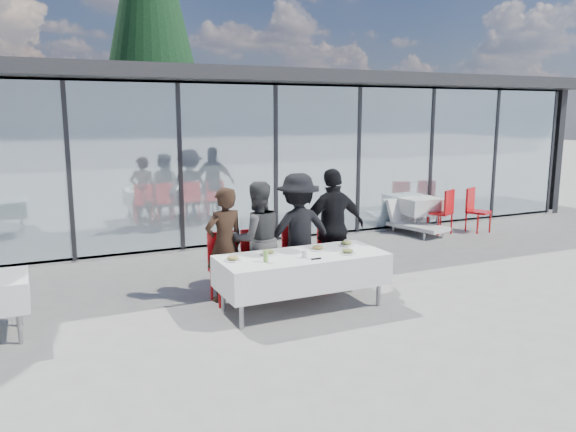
{
  "coord_description": "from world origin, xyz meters",
  "views": [
    {
      "loc": [
        -3.47,
        -6.31,
        2.61
      ],
      "look_at": [
        0.0,
        1.2,
        1.09
      ],
      "focal_mm": 35.0,
      "sensor_mm": 36.0,
      "label": 1
    }
  ],
  "objects_px": {
    "dining_table": "(302,270)",
    "diner_chair_d": "(333,251)",
    "diner_c": "(298,232)",
    "plate_c": "(318,248)",
    "diner_a": "(225,245)",
    "spare_table_right": "(419,206)",
    "plate_d": "(346,244)",
    "lounger": "(412,222)",
    "diner_b": "(257,239)",
    "spare_chair_b": "(444,209)",
    "plate_a": "(233,259)",
    "diner_chair_a": "(225,264)",
    "diner_chair_c": "(299,255)",
    "juice_bottle": "(266,257)",
    "conifer_tree": "(150,8)",
    "diner_chair_b": "(258,260)",
    "spare_chair_a": "(475,208)",
    "plate_extra": "(348,252)",
    "folded_eyeglasses": "(316,259)",
    "diner_d": "(333,228)",
    "plate_b": "(269,252)"
  },
  "relations": [
    {
      "from": "diner_a",
      "to": "spare_table_right",
      "type": "bearing_deg",
      "value": -164.41
    },
    {
      "from": "diner_chair_a",
      "to": "plate_extra",
      "type": "distance_m",
      "value": 1.72
    },
    {
      "from": "plate_a",
      "to": "lounger",
      "type": "bearing_deg",
      "value": 31.54
    },
    {
      "from": "diner_b",
      "to": "plate_a",
      "type": "height_order",
      "value": "diner_b"
    },
    {
      "from": "diner_chair_c",
      "to": "lounger",
      "type": "bearing_deg",
      "value": 32.7
    },
    {
      "from": "juice_bottle",
      "to": "diner_d",
      "type": "bearing_deg",
      "value": 31.35
    },
    {
      "from": "diner_c",
      "to": "diner_chair_a",
      "type": "bearing_deg",
      "value": 5.68
    },
    {
      "from": "diner_b",
      "to": "diner_chair_c",
      "type": "distance_m",
      "value": 0.71
    },
    {
      "from": "diner_d",
      "to": "spare_table_right",
      "type": "distance_m",
      "value": 4.74
    },
    {
      "from": "plate_d",
      "to": "spare_chair_b",
      "type": "xyz_separation_m",
      "value": [
        4.14,
        2.8,
        -0.24
      ]
    },
    {
      "from": "diner_c",
      "to": "plate_c",
      "type": "xyz_separation_m",
      "value": [
        0.0,
        -0.62,
        -0.1
      ]
    },
    {
      "from": "diner_chair_a",
      "to": "diner_c",
      "type": "distance_m",
      "value": 1.19
    },
    {
      "from": "dining_table",
      "to": "folded_eyeglasses",
      "type": "distance_m",
      "value": 0.37
    },
    {
      "from": "diner_c",
      "to": "juice_bottle",
      "type": "height_order",
      "value": "diner_c"
    },
    {
      "from": "diner_c",
      "to": "spare_chair_b",
      "type": "xyz_separation_m",
      "value": [
        4.64,
        2.25,
        -0.34
      ]
    },
    {
      "from": "plate_d",
      "to": "spare_table_right",
      "type": "xyz_separation_m",
      "value": [
        3.89,
        3.36,
        -0.22
      ]
    },
    {
      "from": "diner_chair_a",
      "to": "diner_chair_b",
      "type": "bearing_deg",
      "value": 0.0
    },
    {
      "from": "diner_b",
      "to": "diner_chair_b",
      "type": "xyz_separation_m",
      "value": [
        -0.0,
        -0.02,
        -0.3
      ]
    },
    {
      "from": "plate_d",
      "to": "conifer_tree",
      "type": "bearing_deg",
      "value": 90.33
    },
    {
      "from": "diner_chair_c",
      "to": "spare_table_right",
      "type": "relative_size",
      "value": 1.13
    },
    {
      "from": "folded_eyeglasses",
      "to": "conifer_tree",
      "type": "relative_size",
      "value": 0.01
    },
    {
      "from": "spare_chair_a",
      "to": "plate_c",
      "type": "bearing_deg",
      "value": -152.94
    },
    {
      "from": "diner_chair_c",
      "to": "spare_chair_b",
      "type": "bearing_deg",
      "value": 26.01
    },
    {
      "from": "diner_chair_d",
      "to": "folded_eyeglasses",
      "type": "relative_size",
      "value": 6.96
    },
    {
      "from": "diner_chair_c",
      "to": "plate_a",
      "type": "height_order",
      "value": "diner_chair_c"
    },
    {
      "from": "diner_chair_a",
      "to": "spare_chair_b",
      "type": "height_order",
      "value": "same"
    },
    {
      "from": "diner_d",
      "to": "plate_b",
      "type": "relative_size",
      "value": 7.64
    },
    {
      "from": "diner_chair_b",
      "to": "juice_bottle",
      "type": "xyz_separation_m",
      "value": [
        -0.25,
        -0.89,
        0.28
      ]
    },
    {
      "from": "diner_c",
      "to": "plate_d",
      "type": "relative_size",
      "value": 7.44
    },
    {
      "from": "plate_d",
      "to": "lounger",
      "type": "bearing_deg",
      "value": 41.49
    },
    {
      "from": "diner_chair_a",
      "to": "diner_c",
      "type": "height_order",
      "value": "diner_c"
    },
    {
      "from": "spare_table_right",
      "to": "diner_chair_d",
      "type": "bearing_deg",
      "value": -143.28
    },
    {
      "from": "spare_table_right",
      "to": "plate_a",
      "type": "bearing_deg",
      "value": -148.29
    },
    {
      "from": "spare_chair_a",
      "to": "spare_chair_b",
      "type": "relative_size",
      "value": 1.0
    },
    {
      "from": "diner_chair_b",
      "to": "plate_c",
      "type": "height_order",
      "value": "diner_chair_b"
    },
    {
      "from": "diner_b",
      "to": "spare_chair_b",
      "type": "xyz_separation_m",
      "value": [
        5.29,
        2.25,
        -0.3
      ]
    },
    {
      "from": "diner_b",
      "to": "diner_d",
      "type": "height_order",
      "value": "diner_d"
    },
    {
      "from": "diner_chair_c",
      "to": "dining_table",
      "type": "bearing_deg",
      "value": -112.53
    },
    {
      "from": "dining_table",
      "to": "diner_chair_d",
      "type": "height_order",
      "value": "diner_chair_d"
    },
    {
      "from": "plate_extra",
      "to": "dining_table",
      "type": "bearing_deg",
      "value": 160.74
    },
    {
      "from": "spare_table_right",
      "to": "conifer_tree",
      "type": "bearing_deg",
      "value": 113.27
    },
    {
      "from": "spare_chair_b",
      "to": "plate_extra",
      "type": "bearing_deg",
      "value": -143.64
    },
    {
      "from": "plate_extra",
      "to": "conifer_tree",
      "type": "distance_m",
      "value": 13.99
    },
    {
      "from": "plate_a",
      "to": "diner_chair_a",
      "type": "bearing_deg",
      "value": 80.19
    },
    {
      "from": "plate_d",
      "to": "spare_chair_a",
      "type": "relative_size",
      "value": 0.24
    },
    {
      "from": "diner_a",
      "to": "conifer_tree",
      "type": "distance_m",
      "value": 13.18
    },
    {
      "from": "diner_b",
      "to": "spare_chair_a",
      "type": "xyz_separation_m",
      "value": [
        6.07,
        2.15,
        -0.3
      ]
    },
    {
      "from": "diner_d",
      "to": "conifer_tree",
      "type": "bearing_deg",
      "value": -89.78
    },
    {
      "from": "diner_chair_d",
      "to": "plate_c",
      "type": "xyz_separation_m",
      "value": [
        -0.59,
        -0.61,
        0.24
      ]
    },
    {
      "from": "dining_table",
      "to": "plate_d",
      "type": "bearing_deg",
      "value": 15.01
    }
  ]
}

